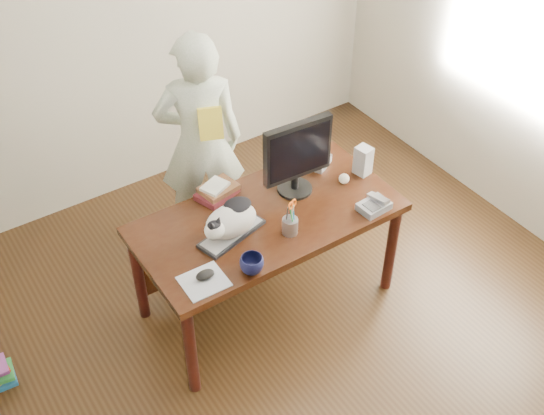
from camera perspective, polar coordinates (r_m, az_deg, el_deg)
The scene contains 16 objects.
room at distance 3.32m, azimuth 5.26°, elevation 1.38°, with size 4.50×4.50×4.50m.
desk at distance 4.23m, azimuth -0.97°, elevation -1.60°, with size 1.60×0.80×0.75m.
keyboard at distance 3.95m, azimuth -3.39°, elevation -2.18°, with size 0.45×0.26×0.03m.
cat at distance 3.87m, azimuth -3.57°, elevation -1.11°, with size 0.40×0.28×0.23m.
monitor at distance 4.08m, azimuth 2.14°, elevation 4.47°, with size 0.45×0.23×0.51m.
pen_cup at distance 3.93m, azimuth 1.53°, elevation -1.40°, with size 0.12×0.12×0.23m.
mousepad at distance 3.71m, azimuth -5.72°, elevation -6.17°, with size 0.24×0.22×0.01m.
mouse at distance 3.71m, azimuth -5.62°, elevation -5.63°, with size 0.11×0.07×0.04m.
coffee_mug at distance 3.71m, azimuth -1.70°, elevation -4.78°, with size 0.13×0.13×0.10m, color black.
phone at distance 4.15m, azimuth 8.56°, elevation 0.18°, with size 0.20×0.17×0.09m.
speaker at distance 4.38m, azimuth 7.63°, elevation 3.92°, with size 0.10×0.11×0.20m.
baseball at distance 4.32m, azimuth 6.05°, elevation 2.41°, with size 0.07×0.07×0.07m.
book_stack at distance 4.21m, azimuth -4.61°, elevation 1.42°, with size 0.29×0.24×0.09m.
calculator at distance 4.47m, azimuth 3.39°, elevation 4.03°, with size 0.24×0.26×0.07m.
person at distance 4.60m, azimuth -6.03°, elevation 5.43°, with size 0.59×0.38×1.61m, color white.
held_book at distance 4.34m, azimuth -5.16°, elevation 7.01°, with size 0.17×0.14×0.21m.
Camera 1 is at (-1.67, -1.96, 3.45)m, focal length 45.00 mm.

